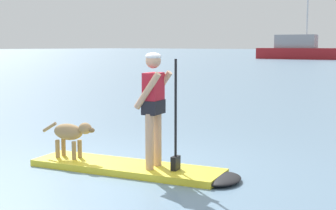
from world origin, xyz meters
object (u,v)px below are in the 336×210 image
at_px(person_paddler, 154,102).
at_px(moored_boat_outer, 300,50).
at_px(paddleboard, 139,169).
at_px(dog, 71,133).

height_order(person_paddler, moored_boat_outer, moored_boat_outer).
relative_size(paddleboard, moored_boat_outer, 0.27).
bearing_deg(person_paddler, dog, -165.63).
relative_size(person_paddler, moored_boat_outer, 0.14).
distance_m(paddleboard, person_paddler, 1.05).
bearing_deg(paddleboard, dog, -165.63).
height_order(paddleboard, dog, dog).
bearing_deg(dog, person_paddler, 14.37).
distance_m(paddleboard, dog, 1.30).
bearing_deg(person_paddler, paddleboard, -165.63).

